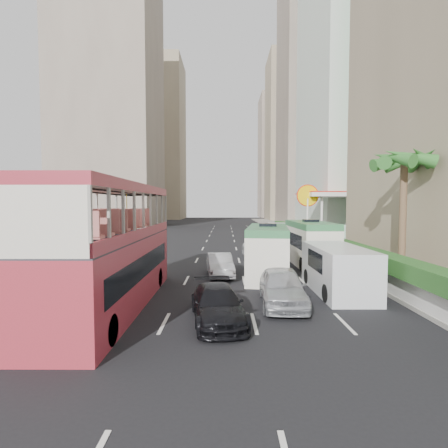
{
  "coord_description": "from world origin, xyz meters",
  "views": [
    {
      "loc": [
        -1.42,
        -14.16,
        4.21
      ],
      "look_at": [
        -1.5,
        4.0,
        3.2
      ],
      "focal_mm": 28.0,
      "sensor_mm": 36.0,
      "label": 1
    }
  ],
  "objects_px": {
    "panel_van_near": "(338,270)",
    "palm_tree": "(403,221)",
    "van_asset": "(261,258)",
    "shell_station": "(333,218)",
    "car_silver_lane_a": "(220,276)",
    "panel_van_far": "(277,233)",
    "car_silver_lane_b": "(282,305)",
    "double_decker_bus": "(114,246)",
    "minibus_near": "(268,251)",
    "minibus_far": "(310,243)",
    "car_black": "(218,322)"
  },
  "relations": [
    {
      "from": "double_decker_bus",
      "to": "panel_van_far",
      "type": "relative_size",
      "value": 2.12
    },
    {
      "from": "van_asset",
      "to": "minibus_near",
      "type": "distance_m",
      "value": 7.33
    },
    {
      "from": "car_silver_lane_a",
      "to": "minibus_far",
      "type": "relative_size",
      "value": 0.59
    },
    {
      "from": "minibus_near",
      "to": "minibus_far",
      "type": "distance_m",
      "value": 5.19
    },
    {
      "from": "van_asset",
      "to": "panel_van_far",
      "type": "bearing_deg",
      "value": 66.56
    },
    {
      "from": "palm_tree",
      "to": "shell_station",
      "type": "height_order",
      "value": "palm_tree"
    },
    {
      "from": "minibus_near",
      "to": "panel_van_near",
      "type": "relative_size",
      "value": 1.21
    },
    {
      "from": "minibus_near",
      "to": "car_silver_lane_b",
      "type": "bearing_deg",
      "value": -83.35
    },
    {
      "from": "car_black",
      "to": "minibus_far",
      "type": "bearing_deg",
      "value": 54.11
    },
    {
      "from": "panel_van_near",
      "to": "shell_station",
      "type": "relative_size",
      "value": 0.69
    },
    {
      "from": "car_black",
      "to": "panel_van_far",
      "type": "relative_size",
      "value": 0.83
    },
    {
      "from": "minibus_far",
      "to": "panel_van_near",
      "type": "height_order",
      "value": "minibus_far"
    },
    {
      "from": "double_decker_bus",
      "to": "van_asset",
      "type": "xyz_separation_m",
      "value": [
        7.44,
        13.38,
        -2.53
      ]
    },
    {
      "from": "minibus_far",
      "to": "palm_tree",
      "type": "xyz_separation_m",
      "value": [
        3.3,
        -6.08,
        1.87
      ]
    },
    {
      "from": "minibus_near",
      "to": "palm_tree",
      "type": "xyz_separation_m",
      "value": [
        6.74,
        -2.2,
        1.91
      ]
    },
    {
      "from": "car_silver_lane_a",
      "to": "car_silver_lane_b",
      "type": "distance_m",
      "value": 6.55
    },
    {
      "from": "panel_van_near",
      "to": "minibus_near",
      "type": "bearing_deg",
      "value": 127.29
    },
    {
      "from": "van_asset",
      "to": "shell_station",
      "type": "bearing_deg",
      "value": 39.12
    },
    {
      "from": "car_silver_lane_a",
      "to": "panel_van_far",
      "type": "bearing_deg",
      "value": 65.73
    },
    {
      "from": "double_decker_bus",
      "to": "minibus_far",
      "type": "relative_size",
      "value": 1.62
    },
    {
      "from": "van_asset",
      "to": "shell_station",
      "type": "relative_size",
      "value": 0.61
    },
    {
      "from": "palm_tree",
      "to": "minibus_near",
      "type": "bearing_deg",
      "value": 161.91
    },
    {
      "from": "car_silver_lane_a",
      "to": "car_black",
      "type": "relative_size",
      "value": 0.92
    },
    {
      "from": "car_silver_lane_a",
      "to": "minibus_near",
      "type": "distance_m",
      "value": 3.17
    },
    {
      "from": "car_silver_lane_a",
      "to": "panel_van_far",
      "type": "relative_size",
      "value": 0.77
    },
    {
      "from": "car_black",
      "to": "shell_station",
      "type": "height_order",
      "value": "shell_station"
    },
    {
      "from": "double_decker_bus",
      "to": "shell_station",
      "type": "xyz_separation_m",
      "value": [
        16.0,
        23.0,
        0.22
      ]
    },
    {
      "from": "car_silver_lane_b",
      "to": "van_asset",
      "type": "bearing_deg",
      "value": 90.95
    },
    {
      "from": "panel_van_far",
      "to": "panel_van_near",
      "type": "bearing_deg",
      "value": -83.36
    },
    {
      "from": "panel_van_near",
      "to": "palm_tree",
      "type": "distance_m",
      "value": 4.74
    },
    {
      "from": "double_decker_bus",
      "to": "car_silver_lane_a",
      "type": "xyz_separation_m",
      "value": [
        4.25,
        6.25,
        -2.53
      ]
    },
    {
      "from": "car_silver_lane_a",
      "to": "car_silver_lane_b",
      "type": "xyz_separation_m",
      "value": [
        2.71,
        -5.96,
        0.0
      ]
    },
    {
      "from": "van_asset",
      "to": "panel_van_near",
      "type": "height_order",
      "value": "panel_van_near"
    },
    {
      "from": "car_black",
      "to": "palm_tree",
      "type": "distance_m",
      "value": 11.64
    },
    {
      "from": "shell_station",
      "to": "palm_tree",
      "type": "bearing_deg",
      "value": -96.6
    },
    {
      "from": "car_silver_lane_a",
      "to": "minibus_far",
      "type": "bearing_deg",
      "value": 25.37
    },
    {
      "from": "minibus_near",
      "to": "palm_tree",
      "type": "relative_size",
      "value": 1.04
    },
    {
      "from": "van_asset",
      "to": "minibus_far",
      "type": "relative_size",
      "value": 0.71
    },
    {
      "from": "double_decker_bus",
      "to": "car_black",
      "type": "xyz_separation_m",
      "value": [
        4.29,
        -1.81,
        -2.53
      ]
    },
    {
      "from": "minibus_near",
      "to": "van_asset",
      "type": "bearing_deg",
      "value": 94.57
    },
    {
      "from": "minibus_far",
      "to": "panel_van_far",
      "type": "relative_size",
      "value": 1.31
    },
    {
      "from": "car_silver_lane_b",
      "to": "palm_tree",
      "type": "bearing_deg",
      "value": 31.55
    },
    {
      "from": "car_black",
      "to": "minibus_far",
      "type": "height_order",
      "value": "minibus_far"
    },
    {
      "from": "car_silver_lane_a",
      "to": "minibus_far",
      "type": "distance_m",
      "value": 7.49
    },
    {
      "from": "minibus_far",
      "to": "shell_station",
      "type": "bearing_deg",
      "value": 66.08
    },
    {
      "from": "panel_van_near",
      "to": "car_silver_lane_a",
      "type": "bearing_deg",
      "value": 146.01
    },
    {
      "from": "car_black",
      "to": "palm_tree",
      "type": "relative_size",
      "value": 0.68
    },
    {
      "from": "car_black",
      "to": "minibus_near",
      "type": "distance_m",
      "value": 8.6
    },
    {
      "from": "van_asset",
      "to": "panel_van_far",
      "type": "relative_size",
      "value": 0.94
    },
    {
      "from": "shell_station",
      "to": "panel_van_far",
      "type": "bearing_deg",
      "value": 161.03
    }
  ]
}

